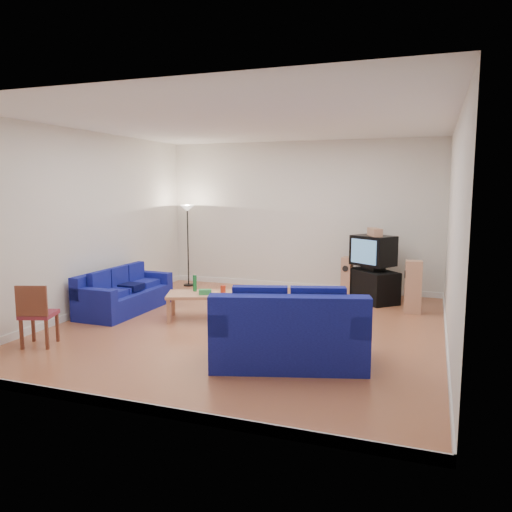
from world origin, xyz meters
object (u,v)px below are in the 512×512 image
(sofa_three_seat, at_px, (123,296))
(tv_stand, at_px, (373,286))
(coffee_table, at_px, (204,296))
(television, at_px, (373,251))
(sofa_loveseat, at_px, (288,336))

(sofa_three_seat, distance_m, tv_stand, 4.76)
(sofa_three_seat, height_order, coffee_table, sofa_three_seat)
(tv_stand, relative_size, television, 1.09)
(sofa_three_seat, distance_m, television, 4.82)
(sofa_three_seat, relative_size, coffee_table, 1.42)
(coffee_table, bearing_deg, sofa_loveseat, -39.41)
(sofa_three_seat, relative_size, tv_stand, 1.92)
(sofa_three_seat, xyz_separation_m, television, (4.15, 2.33, 0.72))
(coffee_table, distance_m, television, 3.50)
(sofa_three_seat, xyz_separation_m, tv_stand, (4.18, 2.28, 0.03))
(television, bearing_deg, sofa_loveseat, -65.24)
(sofa_loveseat, xyz_separation_m, television, (0.58, 3.95, 0.64))
(sofa_three_seat, height_order, television, television)
(sofa_loveseat, bearing_deg, sofa_three_seat, 139.04)
(tv_stand, bearing_deg, television, 161.22)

